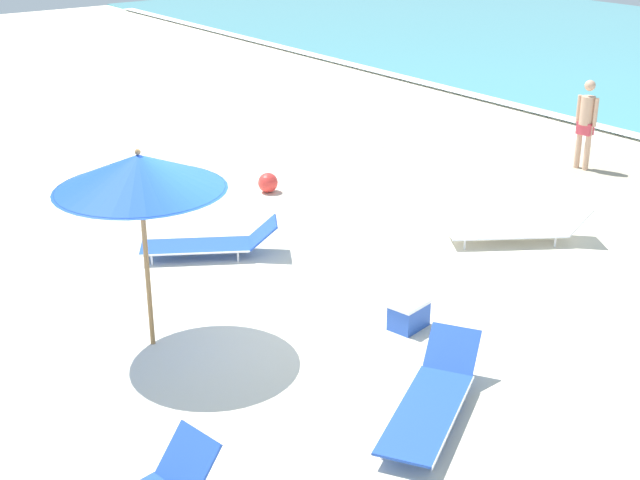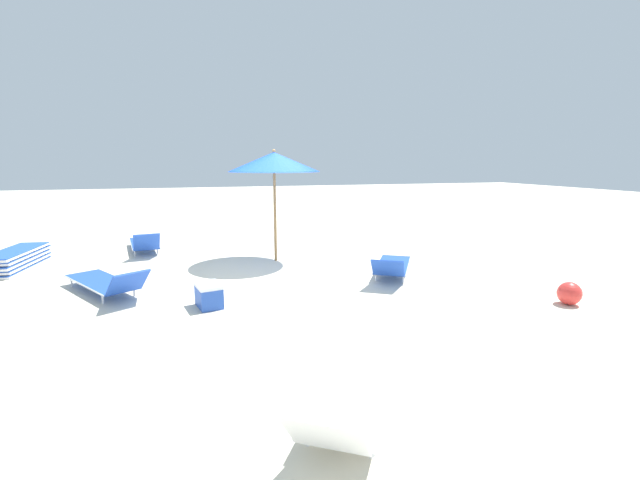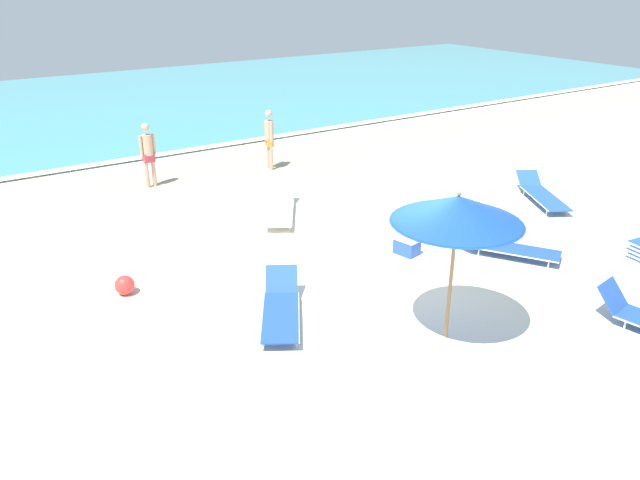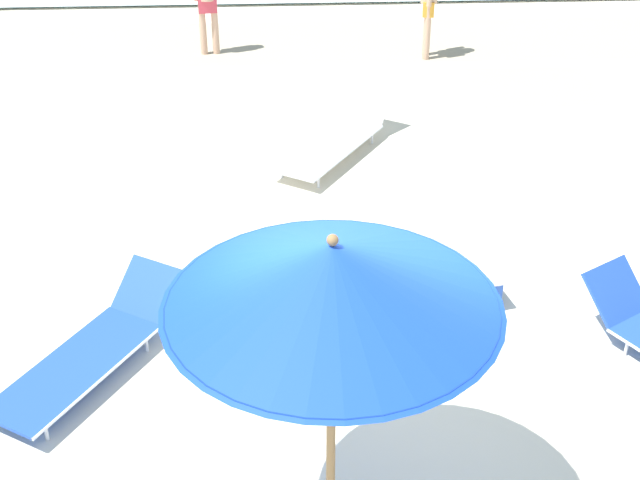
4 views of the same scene
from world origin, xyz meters
The scene contains 9 objects.
ground_plane centered at (0.00, 0.01, -0.08)m, with size 60.00×60.00×0.16m.
beach_umbrella centered at (-0.41, -1.26, 2.21)m, with size 2.01×2.01×2.50m.
lounger_stack centered at (4.98, -2.05, 0.21)m, with size 0.84×1.96×0.41m.
sun_lounger_under_umbrella centered at (0.07, 4.92, 0.22)m, with size 1.69×2.17×0.61m.
sun_lounger_beside_umbrella centered at (2.57, -3.15, 0.22)m, with size 0.95×2.22×0.61m.
sun_lounger_near_water_right centered at (-2.36, 0.71, 0.21)m, with size 1.58×2.08×0.55m.
sun_lounger_mid_beach_solo centered at (2.83, 0.39, 0.21)m, with size 1.65×2.18×0.57m.
beach_ball centered at (-4.30, 3.06, 0.18)m, with size 0.36×0.36×0.36m.
cooler_box centered at (1.18, 1.55, 0.19)m, with size 0.45×0.56×0.37m.
Camera 2 is at (1.32, 8.16, 2.25)m, focal length 24.00 mm.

